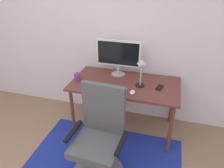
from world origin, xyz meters
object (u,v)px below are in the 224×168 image
(computer_mouse, at_px, (133,92))
(desk_lamp, at_px, (141,67))
(keyboard, at_px, (108,89))
(cell_phone, at_px, (160,88))
(coffee_cup, at_px, (77,77))
(desk, at_px, (125,88))
(monitor, at_px, (118,54))
(office_chair, at_px, (99,145))

(computer_mouse, distance_m, desk_lamp, 0.32)
(keyboard, distance_m, cell_phone, 0.63)
(coffee_cup, relative_size, desk_lamp, 0.28)
(desk, xyz_separation_m, desk_lamp, (0.20, -0.02, 0.32))
(desk, height_order, monitor, monitor)
(keyboard, distance_m, computer_mouse, 0.30)
(coffee_cup, height_order, office_chair, office_chair)
(monitor, bearing_deg, office_chair, -86.04)
(cell_phone, distance_m, desk_lamp, 0.34)
(cell_phone, xyz_separation_m, desk_lamp, (-0.24, -0.01, 0.25))
(cell_phone, relative_size, office_chair, 0.14)
(cell_phone, relative_size, desk_lamp, 0.39)
(cell_phone, bearing_deg, computer_mouse, -129.52)
(desk, distance_m, monitor, 0.44)
(desk, xyz_separation_m, keyboard, (-0.15, -0.23, 0.08))
(keyboard, xyz_separation_m, desk_lamp, (0.35, 0.21, 0.24))
(monitor, height_order, cell_phone, monitor)
(desk, height_order, coffee_cup, coffee_cup)
(monitor, bearing_deg, computer_mouse, -57.09)
(monitor, bearing_deg, desk_lamp, -35.08)
(keyboard, height_order, cell_phone, keyboard)
(computer_mouse, xyz_separation_m, office_chair, (-0.22, -0.59, -0.33))
(desk, xyz_separation_m, coffee_cup, (-0.61, -0.10, 0.12))
(computer_mouse, bearing_deg, coffee_cup, 170.04)
(coffee_cup, bearing_deg, desk, 8.99)
(coffee_cup, distance_m, desk_lamp, 0.83)
(monitor, relative_size, desk_lamp, 1.64)
(desk_lamp, relative_size, office_chair, 0.35)
(desk, height_order, computer_mouse, computer_mouse)
(monitor, xyz_separation_m, office_chair, (0.07, -1.03, -0.60))
(keyboard, xyz_separation_m, coffee_cup, (-0.46, 0.13, 0.04))
(desk, bearing_deg, coffee_cup, -171.01)
(computer_mouse, bearing_deg, desk_lamp, 75.34)
(cell_phone, height_order, office_chair, office_chair)
(keyboard, distance_m, coffee_cup, 0.48)
(keyboard, relative_size, desk_lamp, 1.21)
(keyboard, bearing_deg, desk, 56.09)
(monitor, bearing_deg, coffee_cup, -145.94)
(monitor, distance_m, cell_phone, 0.68)
(coffee_cup, relative_size, office_chair, 0.10)
(keyboard, xyz_separation_m, computer_mouse, (0.30, 0.00, 0.01))
(keyboard, relative_size, cell_phone, 3.07)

